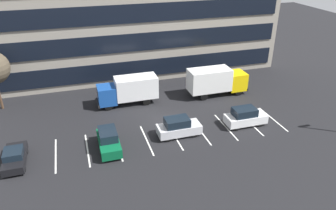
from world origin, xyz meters
TOP-DOWN VIEW (x-y plane):
  - ground_plane at (0.00, 0.00)m, footprint 120.00×120.00m
  - lot_markings at (0.00, -2.96)m, footprint 22.54×5.40m
  - box_truck_yellow at (7.85, 4.59)m, footprint 7.40×2.45m
  - box_truck_blue at (-2.87, 5.28)m, footprint 7.00×2.32m
  - suv_silver at (0.39, -3.04)m, footprint 4.26×1.80m
  - sedan_black at (-14.44, -3.26)m, footprint 1.74×4.15m
  - suv_white at (7.66, -3.11)m, footprint 4.27×1.81m
  - suv_forest at (-6.46, -3.40)m, footprint 1.80×4.24m

SIDE VIEW (x-z plane):
  - ground_plane at x=0.00m, z-range 0.00..0.00m
  - lot_markings at x=0.00m, z-range 0.00..0.01m
  - sedan_black at x=-14.44m, z-range -0.04..1.45m
  - suv_forest at x=-6.46m, z-range -0.03..1.88m
  - suv_silver at x=0.39m, z-range -0.03..1.89m
  - suv_white at x=7.66m, z-range -0.03..1.90m
  - box_truck_blue at x=-2.87m, z-range 0.20..3.45m
  - box_truck_yellow at x=7.85m, z-range 0.22..3.65m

